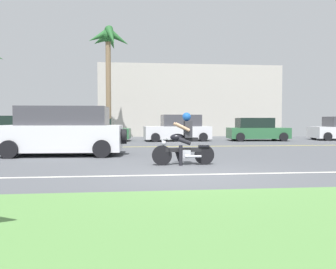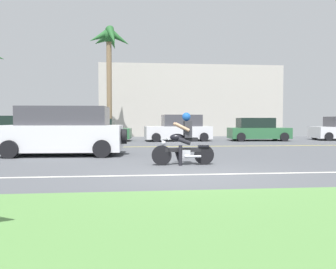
# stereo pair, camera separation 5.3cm
# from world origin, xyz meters

# --- Properties ---
(ground) EXTENTS (56.00, 30.00, 0.04)m
(ground) POSITION_xyz_m (0.00, 3.00, -0.02)
(ground) COLOR #4C4F54
(grass_median) EXTENTS (56.00, 3.80, 0.06)m
(grass_median) POSITION_xyz_m (0.00, -4.10, 0.03)
(grass_median) COLOR #548442
(grass_median) RESTS_ON ground
(lane_line_near) EXTENTS (50.40, 0.12, 0.01)m
(lane_line_near) POSITION_xyz_m (0.00, -0.15, 0.00)
(lane_line_near) COLOR silver
(lane_line_near) RESTS_ON ground
(lane_line_far) EXTENTS (50.40, 0.12, 0.01)m
(lane_line_far) POSITION_xyz_m (0.00, 8.56, 0.00)
(lane_line_far) COLOR yellow
(lane_line_far) RESTS_ON ground
(motorcyclist) EXTENTS (1.87, 0.61, 1.56)m
(motorcyclist) POSITION_xyz_m (0.14, 1.62, 0.66)
(motorcyclist) COLOR black
(motorcyclist) RESTS_ON ground
(suv_nearby) EXTENTS (4.68, 2.29, 1.85)m
(suv_nearby) POSITION_xyz_m (-3.99, 4.83, 0.90)
(suv_nearby) COLOR silver
(suv_nearby) RESTS_ON ground
(parked_car_0) EXTENTS (3.74, 1.91, 1.58)m
(parked_car_0) POSITION_xyz_m (-7.91, 11.08, 0.73)
(parked_car_0) COLOR #2D663D
(parked_car_0) RESTS_ON ground
(parked_car_1) EXTENTS (4.18, 2.09, 1.44)m
(parked_car_1) POSITION_xyz_m (-3.67, 13.50, 0.68)
(parked_car_1) COLOR #2D663D
(parked_car_1) RESTS_ON ground
(parked_car_2) EXTENTS (4.30, 2.16, 1.69)m
(parked_car_2) POSITION_xyz_m (1.54, 13.17, 0.78)
(parked_car_2) COLOR silver
(parked_car_2) RESTS_ON ground
(parked_car_3) EXTENTS (3.93, 1.95, 1.49)m
(parked_car_3) POSITION_xyz_m (6.71, 12.86, 0.70)
(parked_car_3) COLOR #2D663D
(parked_car_3) RESTS_ON ground
(palm_tree_1) EXTENTS (3.09, 3.10, 7.81)m
(palm_tree_1) POSITION_xyz_m (-3.06, 15.47, 6.35)
(palm_tree_1) COLOR #846B4C
(palm_tree_1) RESTS_ON ground
(building_far) EXTENTS (15.43, 4.00, 5.99)m
(building_far) POSITION_xyz_m (3.54, 21.00, 2.99)
(building_far) COLOR #BCB7AD
(building_far) RESTS_ON ground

